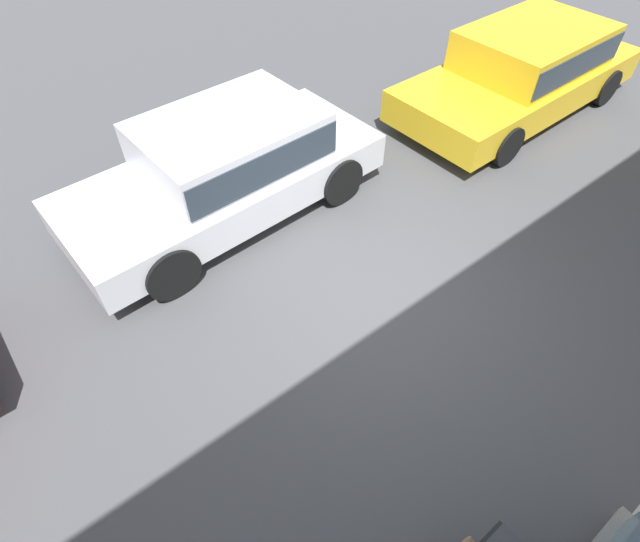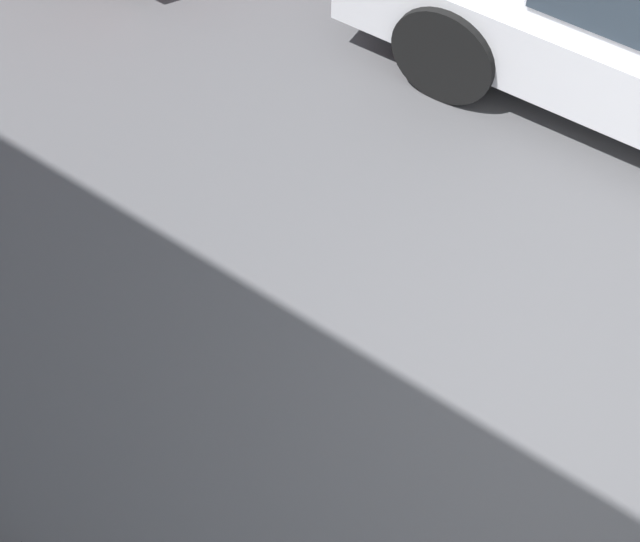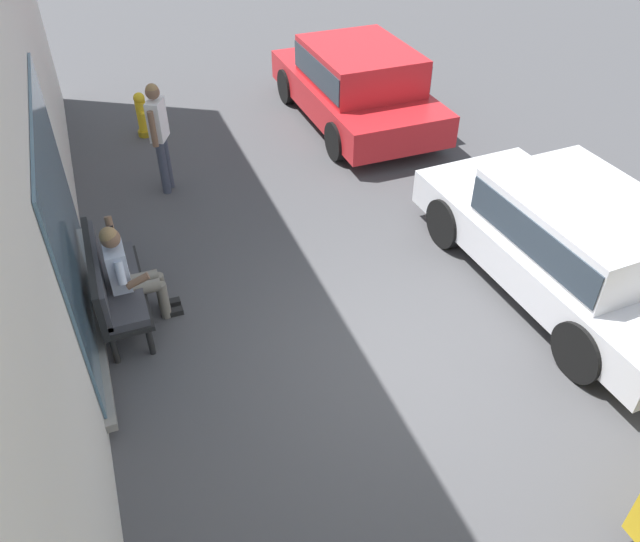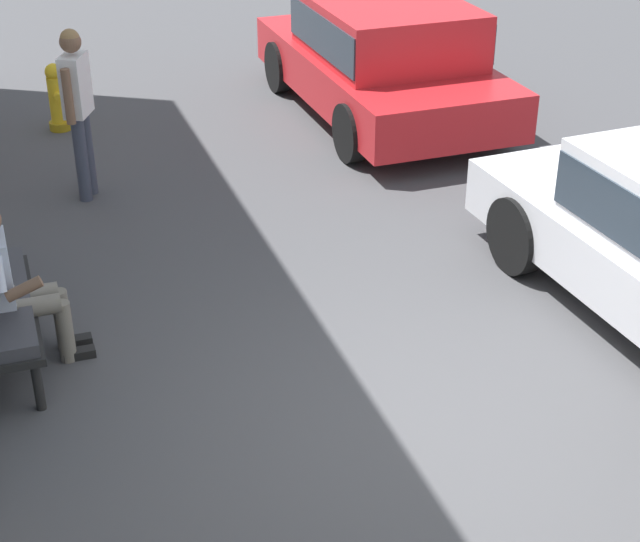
# 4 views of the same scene
# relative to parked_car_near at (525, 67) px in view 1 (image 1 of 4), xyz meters

# --- Properties ---
(ground_plane) EXTENTS (60.00, 60.00, 0.00)m
(ground_plane) POSITION_rel_parked_car_near_xyz_m (4.94, 1.72, -0.75)
(ground_plane) COLOR #424244
(parked_car_near) EXTENTS (4.69, 2.07, 1.37)m
(parked_car_near) POSITION_rel_parked_car_near_xyz_m (0.00, 0.00, 0.00)
(parked_car_near) COLOR gold
(parked_car_near) RESTS_ON ground_plane
(parked_car_mid) EXTENTS (4.36, 2.05, 1.37)m
(parked_car_mid) POSITION_rel_parked_car_near_xyz_m (5.38, -0.72, 0.01)
(parked_car_mid) COLOR silver
(parked_car_mid) RESTS_ON ground_plane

